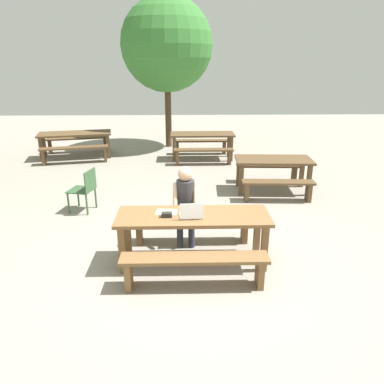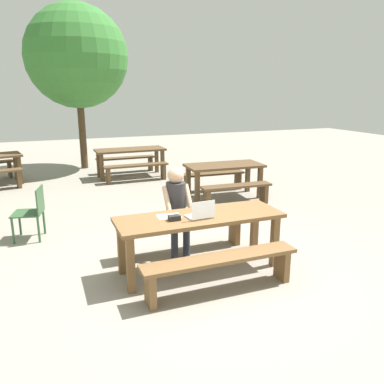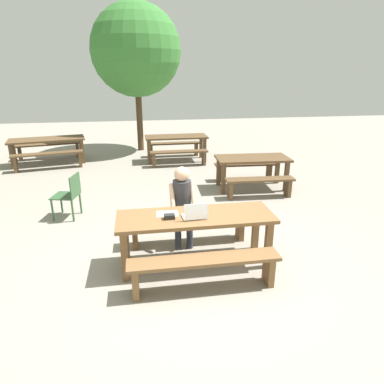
{
  "view_description": "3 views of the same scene",
  "coord_description": "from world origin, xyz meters",
  "px_view_note": "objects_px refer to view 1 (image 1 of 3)",
  "views": [
    {
      "loc": [
        -0.13,
        -4.76,
        2.82
      ],
      "look_at": [
        -0.01,
        0.25,
        1.0
      ],
      "focal_mm": 34.54,
      "sensor_mm": 36.0,
      "label": 1
    },
    {
      "loc": [
        -1.82,
        -4.32,
        2.31
      ],
      "look_at": [
        -0.01,
        0.25,
        1.0
      ],
      "focal_mm": 36.02,
      "sensor_mm": 36.0,
      "label": 2
    },
    {
      "loc": [
        -0.74,
        -4.21,
        2.62
      ],
      "look_at": [
        -0.01,
        0.25,
        1.0
      ],
      "focal_mm": 31.79,
      "sensor_mm": 36.0,
      "label": 3
    }
  ],
  "objects_px": {
    "laptop": "(191,214)",
    "tree_right": "(167,45)",
    "picnic_table_front": "(193,222)",
    "small_pouch": "(167,215)",
    "person_seated": "(185,200)",
    "plastic_chair": "(85,189)",
    "picnic_table_distant": "(75,136)",
    "picnic_table_mid": "(273,164)",
    "picnic_table_rear": "(202,137)"
  },
  "relations": [
    {
      "from": "laptop",
      "to": "tree_right",
      "type": "xyz_separation_m",
      "value": [
        -0.59,
        7.72,
        2.41
      ]
    },
    {
      "from": "picnic_table_front",
      "to": "tree_right",
      "type": "relative_size",
      "value": 0.46
    },
    {
      "from": "small_pouch",
      "to": "person_seated",
      "type": "xyz_separation_m",
      "value": [
        0.27,
        0.66,
        -0.04
      ]
    },
    {
      "from": "laptop",
      "to": "plastic_chair",
      "type": "bearing_deg",
      "value": -49.27
    },
    {
      "from": "small_pouch",
      "to": "picnic_table_distant",
      "type": "xyz_separation_m",
      "value": [
        -2.97,
        6.24,
        -0.14
      ]
    },
    {
      "from": "person_seated",
      "to": "tree_right",
      "type": "height_order",
      "value": "tree_right"
    },
    {
      "from": "picnic_table_front",
      "to": "laptop",
      "type": "distance_m",
      "value": 0.2
    },
    {
      "from": "picnic_table_mid",
      "to": "picnic_table_rear",
      "type": "relative_size",
      "value": 0.91
    },
    {
      "from": "picnic_table_rear",
      "to": "tree_right",
      "type": "height_order",
      "value": "tree_right"
    },
    {
      "from": "laptop",
      "to": "picnic_table_mid",
      "type": "bearing_deg",
      "value": -123.94
    },
    {
      "from": "person_seated",
      "to": "small_pouch",
      "type": "bearing_deg",
      "value": -111.98
    },
    {
      "from": "picnic_table_rear",
      "to": "picnic_table_front",
      "type": "bearing_deg",
      "value": -94.81
    },
    {
      "from": "laptop",
      "to": "small_pouch",
      "type": "height_order",
      "value": "laptop"
    },
    {
      "from": "picnic_table_front",
      "to": "plastic_chair",
      "type": "distance_m",
      "value": 2.85
    },
    {
      "from": "picnic_table_front",
      "to": "picnic_table_mid",
      "type": "xyz_separation_m",
      "value": [
        1.86,
        3.07,
        -0.02
      ]
    },
    {
      "from": "picnic_table_front",
      "to": "small_pouch",
      "type": "relative_size",
      "value": 14.76
    },
    {
      "from": "laptop",
      "to": "picnic_table_rear",
      "type": "distance_m",
      "value": 6.02
    },
    {
      "from": "laptop",
      "to": "plastic_chair",
      "type": "distance_m",
      "value": 2.91
    },
    {
      "from": "laptop",
      "to": "tree_right",
      "type": "relative_size",
      "value": 0.07
    },
    {
      "from": "person_seated",
      "to": "plastic_chair",
      "type": "xyz_separation_m",
      "value": [
        -1.93,
        1.39,
        -0.29
      ]
    },
    {
      "from": "laptop",
      "to": "small_pouch",
      "type": "bearing_deg",
      "value": -9.95
    },
    {
      "from": "laptop",
      "to": "person_seated",
      "type": "relative_size",
      "value": 0.26
    },
    {
      "from": "person_seated",
      "to": "picnic_table_front",
      "type": "bearing_deg",
      "value": -80.27
    },
    {
      "from": "picnic_table_front",
      "to": "person_seated",
      "type": "height_order",
      "value": "person_seated"
    },
    {
      "from": "picnic_table_mid",
      "to": "picnic_table_rear",
      "type": "bearing_deg",
      "value": 119.45
    },
    {
      "from": "person_seated",
      "to": "picnic_table_rear",
      "type": "xyz_separation_m",
      "value": [
        0.53,
        5.31,
        -0.1
      ]
    },
    {
      "from": "laptop",
      "to": "picnic_table_rear",
      "type": "xyz_separation_m",
      "value": [
        0.46,
        6.0,
        -0.16
      ]
    },
    {
      "from": "tree_right",
      "to": "plastic_chair",
      "type": "bearing_deg",
      "value": -104.15
    },
    {
      "from": "plastic_chair",
      "to": "picnic_table_rear",
      "type": "bearing_deg",
      "value": 160.95
    },
    {
      "from": "small_pouch",
      "to": "picnic_table_mid",
      "type": "xyz_separation_m",
      "value": [
        2.23,
        3.13,
        -0.16
      ]
    },
    {
      "from": "picnic_table_distant",
      "to": "tree_right",
      "type": "distance_m",
      "value": 4.01
    },
    {
      "from": "laptop",
      "to": "picnic_table_mid",
      "type": "xyz_separation_m",
      "value": [
        1.89,
        3.17,
        -0.19
      ]
    },
    {
      "from": "picnic_table_front",
      "to": "laptop",
      "type": "xyz_separation_m",
      "value": [
        -0.03,
        -0.1,
        0.17
      ]
    },
    {
      "from": "tree_right",
      "to": "person_seated",
      "type": "bearing_deg",
      "value": -85.84
    },
    {
      "from": "laptop",
      "to": "person_seated",
      "type": "height_order",
      "value": "person_seated"
    },
    {
      "from": "picnic_table_front",
      "to": "small_pouch",
      "type": "bearing_deg",
      "value": -170.73
    },
    {
      "from": "laptop",
      "to": "small_pouch",
      "type": "relative_size",
      "value": 2.29
    },
    {
      "from": "person_seated",
      "to": "picnic_table_mid",
      "type": "bearing_deg",
      "value": 51.52
    },
    {
      "from": "picnic_table_front",
      "to": "picnic_table_rear",
      "type": "bearing_deg",
      "value": 85.84
    },
    {
      "from": "picnic_table_front",
      "to": "laptop",
      "type": "relative_size",
      "value": 6.45
    },
    {
      "from": "laptop",
      "to": "tree_right",
      "type": "height_order",
      "value": "tree_right"
    },
    {
      "from": "picnic_table_front",
      "to": "picnic_table_rear",
      "type": "xyz_separation_m",
      "value": [
        0.43,
        5.9,
        0.0
      ]
    },
    {
      "from": "picnic_table_front",
      "to": "tree_right",
      "type": "bearing_deg",
      "value": 94.6
    },
    {
      "from": "picnic_table_front",
      "to": "picnic_table_mid",
      "type": "height_order",
      "value": "picnic_table_front"
    },
    {
      "from": "small_pouch",
      "to": "tree_right",
      "type": "bearing_deg",
      "value": 91.83
    },
    {
      "from": "tree_right",
      "to": "picnic_table_distant",
      "type": "bearing_deg",
      "value": -152.22
    },
    {
      "from": "laptop",
      "to": "person_seated",
      "type": "bearing_deg",
      "value": -87.02
    },
    {
      "from": "picnic_table_rear",
      "to": "tree_right",
      "type": "relative_size",
      "value": 0.4
    },
    {
      "from": "small_pouch",
      "to": "tree_right",
      "type": "height_order",
      "value": "tree_right"
    },
    {
      "from": "picnic_table_rear",
      "to": "plastic_chair",
      "type": "bearing_deg",
      "value": -122.79
    }
  ]
}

